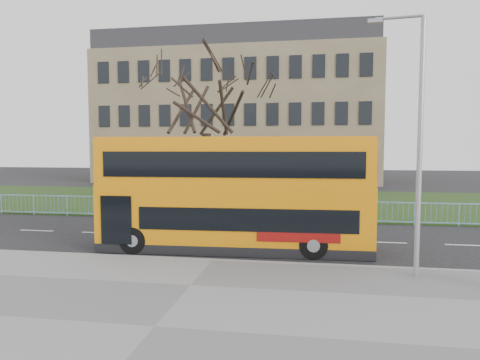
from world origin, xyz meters
name	(u,v)px	position (x,y,z in m)	size (l,w,h in m)	color
ground	(222,252)	(0.00, 0.00, 0.00)	(120.00, 120.00, 0.00)	black
pavement	(155,329)	(0.00, -6.75, 0.06)	(80.00, 10.50, 0.12)	slate
kerb	(213,261)	(0.00, -1.55, 0.07)	(80.00, 0.20, 0.14)	gray
grass_verge	(264,201)	(0.00, 14.30, 0.04)	(80.00, 15.40, 0.08)	#1F3613
guard_railing	(248,210)	(0.00, 6.60, 0.55)	(40.00, 0.12, 1.10)	#7EB6E0
bare_tree	(206,119)	(-3.00, 10.00, 5.40)	(7.45, 7.45, 10.64)	black
civic_building	(240,120)	(-5.00, 35.00, 7.00)	(30.00, 15.00, 14.00)	#7A664D
yellow_bus	(234,191)	(0.36, 0.39, 2.16)	(9.68, 2.66, 4.02)	orange
street_lamp	(417,135)	(5.91, -2.36, 4.04)	(1.51, 0.32, 7.15)	#9C9EA4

